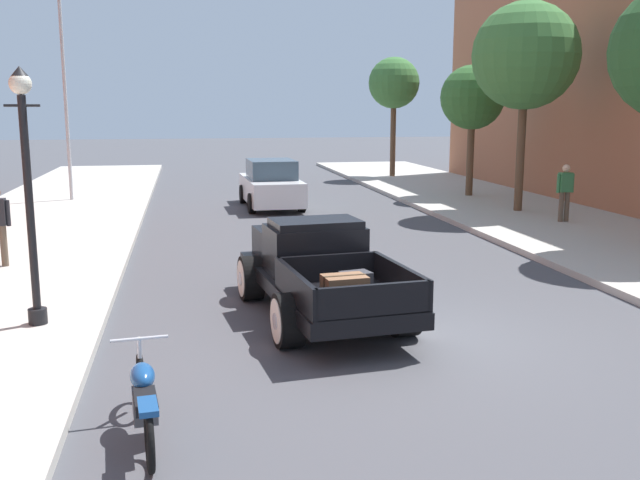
{
  "coord_description": "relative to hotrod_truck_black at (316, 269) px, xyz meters",
  "views": [
    {
      "loc": [
        -3.17,
        -9.9,
        3.42
      ],
      "look_at": [
        -0.77,
        2.84,
        1.0
      ],
      "focal_mm": 40.13,
      "sensor_mm": 36.0,
      "label": 1
    }
  ],
  "objects": [
    {
      "name": "street_tree_farthest",
      "position": [
        7.68,
        21.61,
        3.73
      ],
      "size": [
        2.39,
        2.39,
        5.57
      ],
      "color": "brown",
      "rests_on": "sidewalk_right"
    },
    {
      "name": "hotrod_truck_black",
      "position": [
        0.0,
        0.0,
        0.0
      ],
      "size": [
        2.53,
        5.06,
        1.58
      ],
      "color": "black",
      "rests_on": "ground"
    },
    {
      "name": "street_lamp_near",
      "position": [
        -4.4,
        -0.34,
        1.63
      ],
      "size": [
        0.5,
        0.32,
        3.85
      ],
      "color": "black",
      "rests_on": "sidewalk_left"
    },
    {
      "name": "street_tree_third",
      "position": [
        8.33,
        13.7,
        2.98
      ],
      "size": [
        2.35,
        2.35,
        4.79
      ],
      "color": "brown",
      "rests_on": "sidewalk_right"
    },
    {
      "name": "car_background_white",
      "position": [
        0.78,
        12.87,
        0.01
      ],
      "size": [
        1.96,
        4.35,
        1.65
      ],
      "color": "silver",
      "rests_on": "ground"
    },
    {
      "name": "street_tree_second",
      "position": [
        8.33,
        9.63,
        4.2
      ],
      "size": [
        3.3,
        3.3,
        6.47
      ],
      "color": "brown",
      "rests_on": "sidewalk_right"
    },
    {
      "name": "motorcycle_parked",
      "position": [
        -2.6,
        -4.28,
        -0.31
      ],
      "size": [
        0.62,
        2.11,
        0.93
      ],
      "color": "black",
      "rests_on": "ground"
    },
    {
      "name": "pedestrian_sidewalk_right",
      "position": [
        8.61,
        7.29,
        0.33
      ],
      "size": [
        0.53,
        0.22,
        1.65
      ],
      "color": "brown",
      "rests_on": "sidewalk_right"
    },
    {
      "name": "ground_plane",
      "position": [
        1.07,
        -1.59,
        -0.75
      ],
      "size": [
        140.0,
        140.0,
        0.0
      ],
      "primitive_type": "plane",
      "color": "#47474C"
    },
    {
      "name": "flagpole",
      "position": [
        -5.91,
        15.17,
        5.02
      ],
      "size": [
        1.74,
        0.16,
        9.16
      ],
      "color": "#B2B2B7",
      "rests_on": "sidewalk_left"
    }
  ]
}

